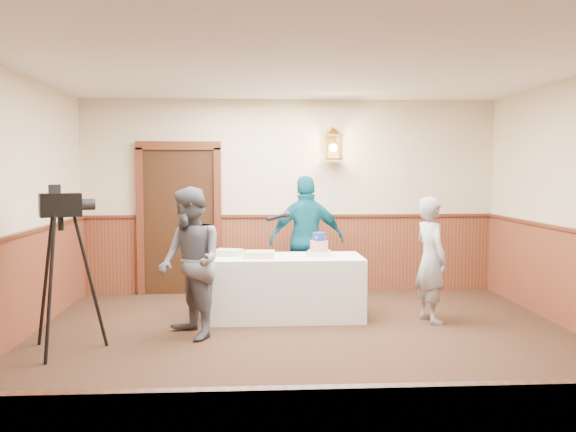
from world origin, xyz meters
name	(u,v)px	position (x,y,z in m)	size (l,w,h in m)	color
ground	(316,368)	(0.00, 0.00, 0.00)	(7.00, 7.00, 0.00)	#321E13
room_shell	(306,197)	(-0.05, 0.45, 1.52)	(6.02, 7.02, 2.81)	beige
display_table	(287,287)	(-0.15, 1.90, 0.38)	(1.80, 0.80, 0.75)	white
tiered_cake	(319,246)	(0.24, 1.95, 0.86)	(0.31, 0.31, 0.28)	beige
sheet_cake_yellow	(259,254)	(-0.48, 1.82, 0.79)	(0.36, 0.27, 0.07)	#E6D489
sheet_cake_green	(228,253)	(-0.85, 2.00, 0.79)	(0.31, 0.25, 0.07)	#97D193
interviewer	(190,263)	(-1.22, 1.09, 0.81)	(1.55, 0.98, 1.61)	#54565F
baker	(431,260)	(1.53, 1.62, 0.74)	(0.54, 0.35, 1.47)	gray
assistant_p	(307,240)	(0.17, 2.70, 0.86)	(1.00, 0.42, 1.71)	#0B4E62
tv_camera_rig	(62,281)	(-2.42, 0.67, 0.70)	(0.60, 0.57, 1.56)	black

